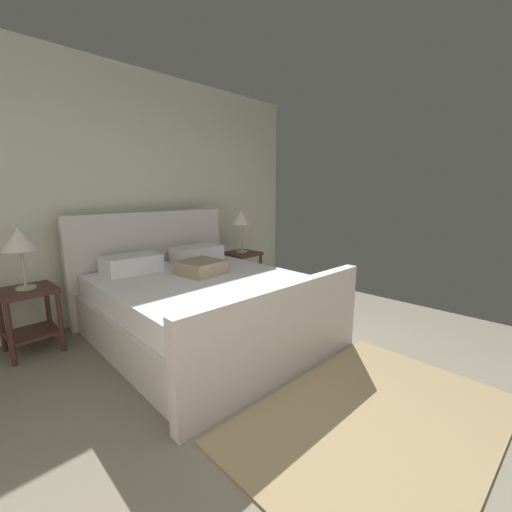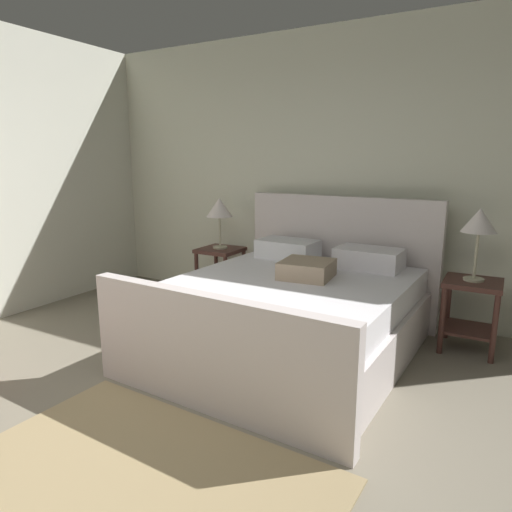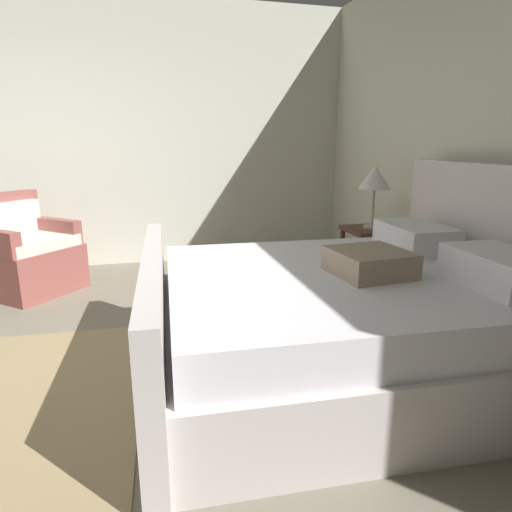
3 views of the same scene
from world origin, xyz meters
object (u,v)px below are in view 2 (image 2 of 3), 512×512
at_px(nightstand_left, 220,266).
at_px(nightstand_right, 471,304).
at_px(bed, 293,310).
at_px(table_lamp_left, 219,209).
at_px(table_lamp_right, 479,223).

bearing_deg(nightstand_left, nightstand_right, -2.74).
distance_m(bed, nightstand_left, 1.54).
distance_m(nightstand_right, nightstand_left, 2.56).
bearing_deg(nightstand_right, bed, -150.06).
bearing_deg(bed, nightstand_right, 29.94).
distance_m(nightstand_left, table_lamp_left, 0.63).
distance_m(nightstand_right, table_lamp_left, 2.64).
bearing_deg(nightstand_left, table_lamp_right, -2.74).
bearing_deg(nightstand_right, nightstand_left, 177.26).
bearing_deg(bed, table_lamp_right, 29.94).
relative_size(table_lamp_right, table_lamp_left, 1.06).
distance_m(bed, nightstand_right, 1.47).
bearing_deg(nightstand_left, table_lamp_left, 90.00).
bearing_deg(nightstand_right, table_lamp_right, 90.00).
bearing_deg(bed, table_lamp_left, 146.24).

